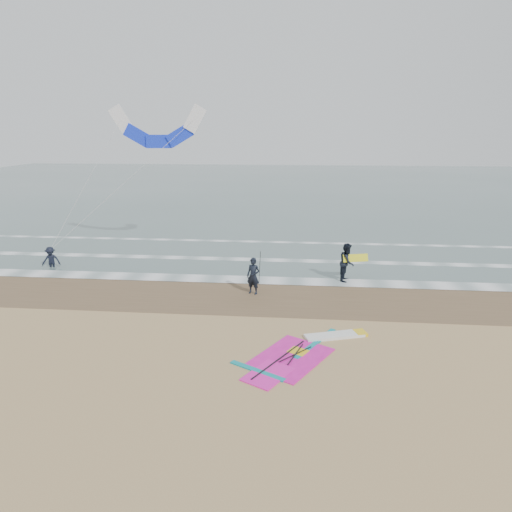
# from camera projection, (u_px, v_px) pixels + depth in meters

# --- Properties ---
(ground) EXTENTS (120.00, 120.00, 0.00)m
(ground) POSITION_uv_depth(u_px,v_px,m) (261.00, 358.00, 15.45)
(ground) COLOR tan
(ground) RESTS_ON ground
(sea_water) EXTENTS (120.00, 80.00, 0.02)m
(sea_water) POSITION_uv_depth(u_px,v_px,m) (290.00, 187.00, 61.50)
(sea_water) COLOR #47605E
(sea_water) RESTS_ON ground
(wet_sand_band) EXTENTS (120.00, 5.00, 0.01)m
(wet_sand_band) POSITION_uv_depth(u_px,v_px,m) (271.00, 296.00, 21.20)
(wet_sand_band) COLOR brown
(wet_sand_band) RESTS_ON ground
(foam_waterline) EXTENTS (120.00, 9.15, 0.02)m
(foam_waterline) POSITION_uv_depth(u_px,v_px,m) (276.00, 268.00, 25.46)
(foam_waterline) COLOR white
(foam_waterline) RESTS_ON ground
(windsurf_rig) EXTENTS (4.85, 4.59, 0.12)m
(windsurf_rig) POSITION_uv_depth(u_px,v_px,m) (304.00, 352.00, 15.83)
(windsurf_rig) COLOR white
(windsurf_rig) RESTS_ON ground
(person_standing) EXTENTS (0.74, 0.61, 1.75)m
(person_standing) POSITION_uv_depth(u_px,v_px,m) (253.00, 276.00, 21.29)
(person_standing) COLOR black
(person_standing) RESTS_ON ground
(person_walking) EXTENTS (0.97, 1.12, 1.97)m
(person_walking) POSITION_uv_depth(u_px,v_px,m) (347.00, 262.00, 23.13)
(person_walking) COLOR black
(person_walking) RESTS_ON ground
(person_wading) EXTENTS (1.08, 0.74, 1.54)m
(person_wading) POSITION_uv_depth(u_px,v_px,m) (50.00, 254.00, 25.41)
(person_wading) COLOR black
(person_wading) RESTS_ON ground
(held_pole) EXTENTS (0.17, 0.86, 1.82)m
(held_pole) POSITION_uv_depth(u_px,v_px,m) (260.00, 268.00, 21.16)
(held_pole) COLOR black
(held_pole) RESTS_ON ground
(carried_kiteboard) EXTENTS (1.30, 0.51, 0.39)m
(carried_kiteboard) POSITION_uv_depth(u_px,v_px,m) (356.00, 258.00, 22.93)
(carried_kiteboard) COLOR yellow
(carried_kiteboard) RESTS_ON ground
(surf_kite) EXTENTS (8.29, 4.19, 7.96)m
(surf_kite) POSITION_uv_depth(u_px,v_px,m) (158.00, 130.00, 27.03)
(surf_kite) COLOR white
(surf_kite) RESTS_ON ground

